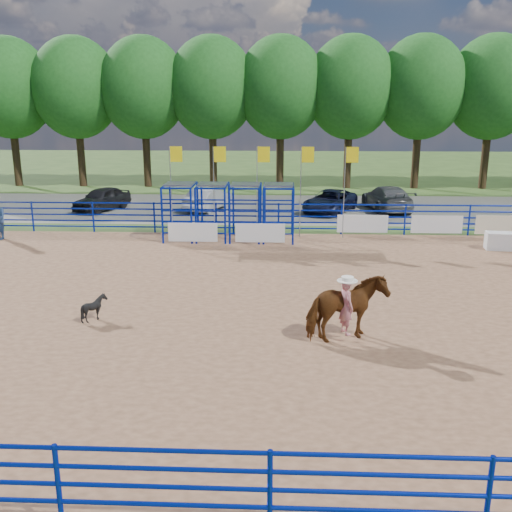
% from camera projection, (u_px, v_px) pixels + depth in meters
% --- Properties ---
extents(ground, '(120.00, 120.00, 0.00)m').
position_uv_depth(ground, '(276.00, 305.00, 17.81)').
color(ground, '#3E5B24').
rests_on(ground, ground).
extents(arena_dirt, '(30.00, 20.00, 0.02)m').
position_uv_depth(arena_dirt, '(276.00, 304.00, 17.81)').
color(arena_dirt, '#94694A').
rests_on(arena_dirt, ground).
extents(gravel_strip, '(40.00, 10.00, 0.01)m').
position_uv_depth(gravel_strip, '(279.00, 208.00, 34.21)').
color(gravel_strip, gray).
rests_on(gravel_strip, ground).
extents(announcer_table, '(1.47, 0.82, 0.75)m').
position_uv_depth(announcer_table, '(503.00, 241.00, 24.36)').
color(announcer_table, silver).
rests_on(announcer_table, arena_dirt).
extents(horse_and_rider, '(2.30, 1.70, 2.49)m').
position_uv_depth(horse_and_rider, '(346.00, 306.00, 14.84)').
color(horse_and_rider, '#5D3112').
rests_on(horse_and_rider, arena_dirt).
extents(calf, '(0.74, 0.68, 0.75)m').
position_uv_depth(calf, '(94.00, 308.00, 16.39)').
color(calf, black).
rests_on(calf, arena_dirt).
extents(car_a, '(2.98, 4.28, 1.35)m').
position_uv_depth(car_a, '(102.00, 199.00, 33.39)').
color(car_a, black).
rests_on(car_a, gravel_strip).
extents(car_b, '(2.60, 4.19, 1.30)m').
position_uv_depth(car_b, '(208.00, 199.00, 33.47)').
color(car_b, gray).
rests_on(car_b, gravel_strip).
extents(car_c, '(3.78, 5.00, 1.26)m').
position_uv_depth(car_c, '(330.00, 201.00, 32.81)').
color(car_c, '#141832').
rests_on(car_c, gravel_strip).
extents(car_d, '(2.61, 5.16, 1.44)m').
position_uv_depth(car_d, '(387.00, 198.00, 33.32)').
color(car_d, slate).
rests_on(car_d, gravel_strip).
extents(perimeter_fence, '(30.10, 20.10, 1.50)m').
position_uv_depth(perimeter_fence, '(277.00, 282.00, 17.62)').
color(perimeter_fence, '#071EA7').
rests_on(perimeter_fence, ground).
extents(chute_assembly, '(19.32, 2.41, 4.20)m').
position_uv_depth(chute_assembly, '(237.00, 212.00, 26.09)').
color(chute_assembly, '#071EA7').
rests_on(chute_assembly, ground).
extents(treeline, '(56.40, 6.40, 11.24)m').
position_uv_depth(treeline, '(281.00, 83.00, 40.95)').
color(treeline, '#3F2B19').
rests_on(treeline, ground).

